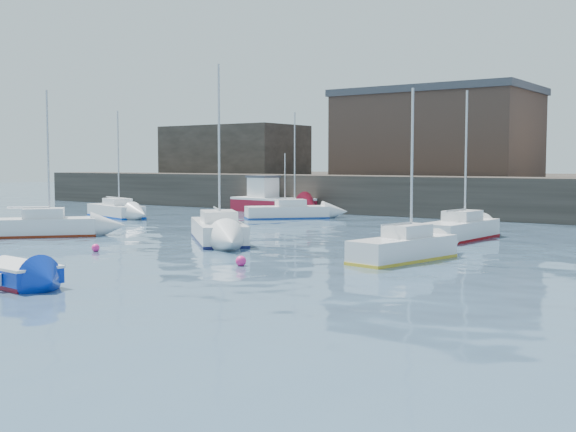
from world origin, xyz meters
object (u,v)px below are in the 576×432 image
Objects in this scene: sailboat_a at (39,226)px; buoy_near at (96,251)px; sailboat_e at (116,210)px; sailboat_c at (404,248)px; sailboat_h at (287,212)px; blue_dinghy at (11,272)px; sailboat_b at (218,230)px; sailboat_f at (460,229)px; buoy_far at (385,243)px; buoy_mid at (241,266)px; fishing_boat at (271,201)px.

sailboat_a is 8.38m from buoy_near.
sailboat_c is at bearing -18.59° from sailboat_e.
blue_dinghy is at bearing -72.56° from sailboat_h.
blue_dinghy is 0.45× the size of sailboat_b.
sailboat_f is 4.49m from buoy_far.
blue_dinghy is 0.51× the size of sailboat_a.
sailboat_f is (19.53, 11.79, -0.01)m from sailboat_a.
buoy_near is 0.87× the size of buoy_mid.
buoy_near is at bearing -106.31° from sailboat_b.
sailboat_b is at bearing 136.43° from buoy_mid.
sailboat_b is 11.06m from sailboat_c.
sailboat_b is (11.16, -19.57, -0.35)m from fishing_boat.
sailboat_f is at bearing 55.97° from buoy_far.
sailboat_b is 21.26× the size of buoy_mid.
sailboat_f is (-1.25, 9.21, 0.01)m from sailboat_c.
sailboat_c is 0.91× the size of sailboat_f.
sailboat_e is (-17.22, 8.39, -0.07)m from sailboat_b.
blue_dinghy is 18.88m from buoy_far.
buoy_near is 14.13m from buoy_far.
buoy_near is (-12.86, -5.27, -0.54)m from sailboat_c.
buoy_mid is at bearing -55.59° from fishing_boat.
fishing_boat is at bearing 61.52° from sailboat_e.
buoy_near is at bearing -128.74° from sailboat_f.
sailboat_a is at bearing -58.31° from sailboat_e.
buoy_mid is at bearing 66.17° from blue_dinghy.
sailboat_c is (11.00, -1.10, -0.04)m from sailboat_b.
sailboat_h is 16.77m from buoy_far.
sailboat_c is at bearing 58.03° from blue_dinghy.
sailboat_h is (-15.77, 6.54, -0.05)m from sailboat_f.
sailboat_f is (20.92, -11.46, -0.38)m from fishing_boat.
sailboat_a reaches higher than sailboat_e.
sailboat_c is 0.92× the size of sailboat_h.
sailboat_b is 6.66m from buoy_near.
sailboat_a reaches higher than blue_dinghy.
sailboat_h is at bearing 120.93° from buoy_mid.
fishing_boat is 18.90× the size of buoy_far.
sailboat_h reaches higher than fishing_boat.
buoy_far is (17.04, 8.09, -0.56)m from sailboat_a.
buoy_mid is at bearing -43.57° from sailboat_b.
sailboat_h is (-17.01, 15.75, -0.04)m from sailboat_c.
sailboat_c is at bearing -82.30° from sailboat_f.
blue_dinghy is at bearing -77.97° from sailboat_b.
sailboat_c is 16.92× the size of buoy_mid.
buoy_near is (-1.86, -6.37, -0.58)m from sailboat_b.
buoy_mid is at bearing -8.59° from sailboat_a.
sailboat_h is at bearing 137.20° from sailboat_c.
sailboat_e is at bearing 161.41° from sailboat_c.
sailboat_a is 18.87m from buoy_far.
sailboat_e is (-7.45, 12.07, -0.05)m from sailboat_a.
buoy_near is at bearing -78.83° from sailboat_h.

